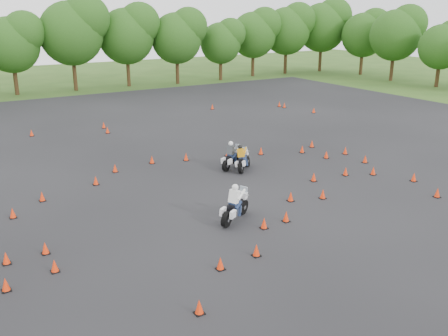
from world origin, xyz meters
TOP-DOWN VIEW (x-y plane):
  - ground at (0.00, 0.00)m, footprint 140.00×140.00m
  - asphalt_pad at (0.00, 6.00)m, footprint 62.00×62.00m
  - treeline at (3.95, 35.44)m, footprint 86.89×32.12m
  - traffic_cones at (-0.01, 5.83)m, footprint 36.87×33.43m
  - rider_grey at (2.40, 6.98)m, footprint 2.15×1.53m
  - rider_yellow at (2.78, 6.28)m, footprint 1.88×1.75m
  - rider_white at (-1.54, 0.60)m, footprint 2.29×1.74m

SIDE VIEW (x-z plane):
  - ground at x=0.00m, z-range 0.00..0.00m
  - asphalt_pad at x=0.00m, z-range 0.01..0.01m
  - traffic_cones at x=-0.01m, z-range 0.01..0.46m
  - rider_yellow at x=2.78m, z-range 0.00..1.53m
  - rider_grey at x=2.40m, z-range 0.00..1.62m
  - rider_white at x=-1.54m, z-range 0.00..1.74m
  - treeline at x=3.95m, z-range -0.76..10.06m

